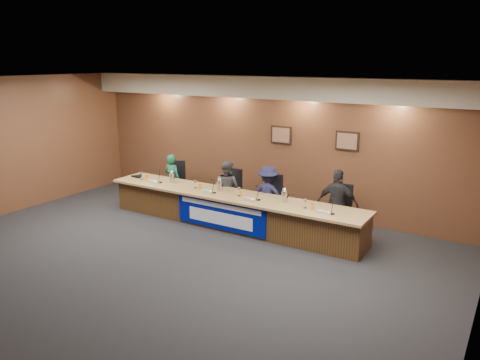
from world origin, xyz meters
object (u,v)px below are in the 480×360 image
at_px(carafe_mid, 220,186).
at_px(carafe_left, 172,178).
at_px(office_chair_c, 270,202).
at_px(carafe_right, 285,197).
at_px(panelist_c, 268,195).
at_px(panelist_a, 173,180).
at_px(office_chair_d, 339,214).
at_px(banner, 220,215).
at_px(dais_body, 231,211).
at_px(speakerphone, 138,176).
at_px(panelist_b, 227,188).
at_px(office_chair_a, 175,185).
at_px(panelist_d, 337,204).
at_px(office_chair_b, 229,195).

bearing_deg(carafe_mid, carafe_left, -179.28).
height_order(office_chair_c, carafe_right, carafe_right).
xyz_separation_m(panelist_c, office_chair_c, (0.00, 0.10, -0.18)).
relative_size(panelist_a, carafe_mid, 5.63).
height_order(office_chair_c, carafe_left, carafe_left).
relative_size(office_chair_d, carafe_left, 2.02).
relative_size(panelist_c, office_chair_d, 2.76).
bearing_deg(banner, office_chair_c, 60.10).
height_order(dais_body, panelist_a, panelist_a).
distance_m(panelist_a, speakerphone, 0.86).
xyz_separation_m(panelist_a, carafe_left, (0.44, -0.54, 0.22)).
xyz_separation_m(panelist_c, carafe_right, (0.66, -0.53, 0.21)).
distance_m(panelist_b, office_chair_c, 1.11).
height_order(office_chair_a, speakerphone, speakerphone).
height_order(carafe_left, carafe_right, carafe_right).
relative_size(panelist_b, office_chair_a, 2.75).
bearing_deg(carafe_left, speakerphone, -178.09).
relative_size(panelist_b, carafe_left, 5.56).
relative_size(office_chair_a, office_chair_c, 1.00).
height_order(panelist_d, carafe_right, panelist_d).
bearing_deg(panelist_b, speakerphone, 13.92).
distance_m(panelist_a, carafe_right, 3.43).
bearing_deg(office_chair_a, carafe_right, -34.76).
bearing_deg(office_chair_c, office_chair_a, 172.70).
bearing_deg(panelist_b, panelist_d, 179.65).
relative_size(office_chair_c, carafe_mid, 2.08).
height_order(panelist_c, panelist_d, panelist_d).
bearing_deg(office_chair_c, office_chair_d, -7.30).
distance_m(panelist_d, carafe_mid, 2.59).
bearing_deg(office_chair_c, banner, -127.20).
relative_size(panelist_b, carafe_mid, 5.73).
relative_size(dais_body, office_chair_c, 12.50).
bearing_deg(office_chair_a, dais_body, -41.61).
xyz_separation_m(office_chair_b, carafe_left, (-1.18, -0.64, 0.39)).
bearing_deg(office_chair_a, banner, -51.28).
bearing_deg(panelist_c, speakerphone, 3.20).
relative_size(office_chair_a, office_chair_d, 1.00).
height_order(dais_body, panelist_d, panelist_d).
distance_m(office_chair_a, office_chair_d, 4.31).
bearing_deg(panelist_a, panelist_b, -177.16).
relative_size(banner, carafe_mid, 9.55).
bearing_deg(office_chair_b, panelist_d, -0.07).
bearing_deg(carafe_mid, office_chair_d, 13.78).
xyz_separation_m(panelist_c, speakerphone, (-3.34, -0.57, 0.11)).
relative_size(panelist_c, carafe_mid, 5.74).
bearing_deg(panelist_b, dais_body, 129.89).
height_order(carafe_mid, carafe_right, carafe_right).
xyz_separation_m(banner, panelist_b, (-0.47, 0.98, 0.28)).
relative_size(panelist_c, office_chair_c, 2.76).
bearing_deg(carafe_mid, banner, -55.38).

